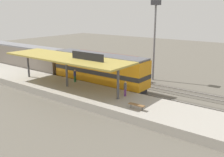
% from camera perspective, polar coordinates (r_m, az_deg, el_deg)
% --- Properties ---
extents(ground_plane, '(120.00, 120.00, 0.00)m').
position_cam_1_polar(ground_plane, '(38.44, -2.58, -0.75)').
color(ground_plane, '#5B564C').
extents(track_near, '(3.20, 110.00, 0.16)m').
position_cam_1_polar(track_near, '(36.98, -4.56, -1.37)').
color(track_near, '#4E4941').
rests_on(track_near, ground).
extents(track_far, '(3.20, 110.00, 0.16)m').
position_cam_1_polar(track_far, '(40.39, -0.23, 0.08)').
color(track_far, '#4E4941').
rests_on(track_far, ground).
extents(platform, '(6.00, 44.00, 0.90)m').
position_cam_1_polar(platform, '(33.72, -9.77, -2.42)').
color(platform, '#9E998E').
rests_on(platform, ground).
extents(station_canopy, '(5.20, 18.00, 4.70)m').
position_cam_1_polar(station_canopy, '(32.69, -9.97, 4.41)').
color(station_canopy, '#47474C').
rests_on(station_canopy, platform).
extents(platform_bench, '(0.44, 1.70, 0.50)m').
position_cam_1_polar(platform_bench, '(25.56, 5.43, -5.82)').
color(platform_bench, '#333338').
rests_on(platform_bench, platform).
extents(locomotive, '(2.93, 14.43, 4.44)m').
position_cam_1_polar(locomotive, '(35.40, -2.78, 1.91)').
color(locomotive, '#28282D').
rests_on(locomotive, track_near).
extents(passenger_carriage_front, '(2.90, 20.00, 4.24)m').
position_cam_1_polar(passenger_carriage_front, '(48.76, -19.29, 4.56)').
color(passenger_carriage_front, '#28282D').
rests_on(passenger_carriage_front, track_near).
extents(freight_car, '(2.80, 12.00, 3.54)m').
position_cam_1_polar(freight_car, '(41.06, -2.27, 3.10)').
color(freight_car, '#28282D').
rests_on(freight_car, track_far).
extents(light_mast, '(1.10, 1.10, 11.70)m').
position_cam_1_polar(light_mast, '(38.77, 9.47, 11.80)').
color(light_mast, slate).
rests_on(light_mast, ground).
extents(person_waiting, '(0.34, 0.34, 1.71)m').
position_cam_1_polar(person_waiting, '(35.18, -8.18, 0.75)').
color(person_waiting, '#23603D').
rests_on(person_waiting, platform).
extents(person_walking, '(0.34, 0.34, 1.71)m').
position_cam_1_polar(person_walking, '(29.13, 2.92, -2.10)').
color(person_walking, '#663375').
rests_on(person_walking, platform).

